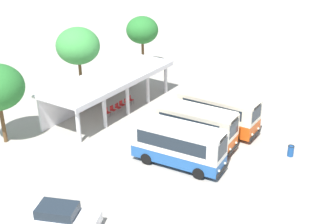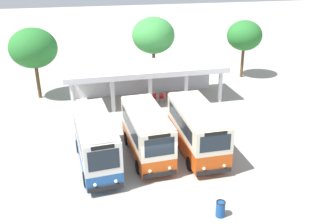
# 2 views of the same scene
# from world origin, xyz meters

# --- Properties ---
(ground_plane) EXTENTS (180.00, 180.00, 0.00)m
(ground_plane) POSITION_xyz_m (0.00, 0.00, 0.00)
(ground_plane) COLOR #A39E93
(city_bus_nearest_orange) EXTENTS (2.62, 7.19, 3.31)m
(city_bus_nearest_orange) POSITION_xyz_m (-3.57, 2.32, 1.82)
(city_bus_nearest_orange) COLOR black
(city_bus_nearest_orange) RESTS_ON ground
(city_bus_second_in_row) EXTENTS (2.51, 6.76, 3.27)m
(city_bus_second_in_row) POSITION_xyz_m (-0.19, 2.76, 1.80)
(city_bus_second_in_row) COLOR black
(city_bus_second_in_row) RESTS_ON ground
(city_bus_middle_cream) EXTENTS (2.48, 7.02, 3.30)m
(city_bus_middle_cream) POSITION_xyz_m (3.19, 2.40, 1.82)
(city_bus_middle_cream) COLOR black
(city_bus_middle_cream) RESTS_ON ground
(terminal_canopy) EXTENTS (14.53, 5.00, 3.40)m
(terminal_canopy) POSITION_xyz_m (1.76, 13.58, 2.57)
(terminal_canopy) COLOR silver
(terminal_canopy) RESTS_ON ground
(waiting_chair_end_by_column) EXTENTS (0.45, 0.45, 0.86)m
(waiting_chair_end_by_column) POSITION_xyz_m (0.19, 12.33, 0.52)
(waiting_chair_end_by_column) COLOR slate
(waiting_chair_end_by_column) RESTS_ON ground
(waiting_chair_second_from_end) EXTENTS (0.45, 0.45, 0.86)m
(waiting_chair_second_from_end) POSITION_xyz_m (0.91, 12.26, 0.52)
(waiting_chair_second_from_end) COLOR slate
(waiting_chair_second_from_end) RESTS_ON ground
(waiting_chair_middle_seat) EXTENTS (0.45, 0.45, 0.86)m
(waiting_chair_middle_seat) POSITION_xyz_m (1.62, 12.20, 0.52)
(waiting_chair_middle_seat) COLOR slate
(waiting_chair_middle_seat) RESTS_ON ground
(waiting_chair_fourth_seat) EXTENTS (0.45, 0.45, 0.86)m
(waiting_chair_fourth_seat) POSITION_xyz_m (2.34, 12.27, 0.52)
(waiting_chair_fourth_seat) COLOR slate
(waiting_chair_fourth_seat) RESTS_ON ground
(waiting_chair_fifth_seat) EXTENTS (0.45, 0.45, 0.86)m
(waiting_chair_fifth_seat) POSITION_xyz_m (3.05, 12.21, 0.52)
(waiting_chair_fifth_seat) COLOR slate
(waiting_chair_fifth_seat) RESTS_ON ground
(waiting_chair_far_end_seat) EXTENTS (0.45, 0.45, 0.86)m
(waiting_chair_far_end_seat) POSITION_xyz_m (3.77, 12.31, 0.52)
(waiting_chair_far_end_seat) COLOR slate
(waiting_chair_far_end_seat) RESTS_ON ground
(roadside_tree_behind_canopy) EXTENTS (4.47, 4.47, 6.89)m
(roadside_tree_behind_canopy) POSITION_xyz_m (3.73, 18.74, 4.98)
(roadside_tree_behind_canopy) COLOR brown
(roadside_tree_behind_canopy) RESTS_ON ground
(roadside_tree_east_of_canopy) EXTENTS (3.83, 3.83, 6.32)m
(roadside_tree_east_of_canopy) POSITION_xyz_m (13.67, 17.78, 4.68)
(roadside_tree_east_of_canopy) COLOR brown
(roadside_tree_east_of_canopy) RESTS_ON ground
(roadside_tree_west_of_canopy) EXTENTS (4.33, 4.33, 6.69)m
(roadside_tree_west_of_canopy) POSITION_xyz_m (-8.07, 16.33, 4.83)
(roadside_tree_west_of_canopy) COLOR brown
(roadside_tree_west_of_canopy) RESTS_ON ground
(litter_bin_apron) EXTENTS (0.49, 0.49, 0.90)m
(litter_bin_apron) POSITION_xyz_m (2.27, -4.39, 0.46)
(litter_bin_apron) COLOR #19478C
(litter_bin_apron) RESTS_ON ground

